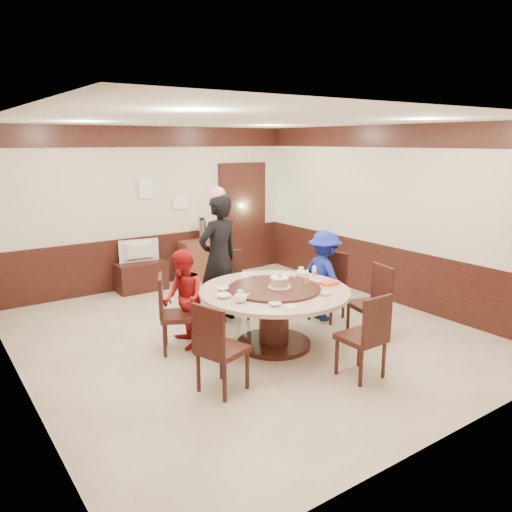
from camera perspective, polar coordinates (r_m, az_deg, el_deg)
room at (r=6.52m, az=-1.22°, el=-0.04°), size 6.00×6.04×2.84m
banquet_table at (r=6.28m, az=2.10°, el=-5.72°), size 1.88×1.88×0.78m
chair_0 at (r=7.38m, az=8.16°, el=-4.82°), size 0.56×0.55×0.97m
chair_1 at (r=7.40m, az=-2.72°, el=-4.67°), size 0.54×0.55×0.97m
chair_2 at (r=6.30m, az=-8.95°, el=-8.04°), size 0.59×0.59×0.97m
chair_3 at (r=5.28m, az=-3.99°, el=-12.16°), size 0.56×0.55×0.97m
chair_4 at (r=5.68m, az=12.03°, el=-10.55°), size 0.44×0.45×0.97m
chair_5 at (r=6.78m, az=12.79°, el=-6.65°), size 0.52×0.52×0.97m
person_standing at (r=7.08m, az=-4.27°, el=-0.29°), size 0.74×0.56×1.85m
person_red at (r=6.30m, az=-8.29°, el=-4.92°), size 0.59×0.69×1.25m
person_blue at (r=7.28m, az=7.83°, el=-2.21°), size 0.52×0.86×1.31m
birthday_cake at (r=6.18m, az=2.70°, el=-2.99°), size 0.28×0.28×0.19m
teapot_left at (r=5.70m, az=-1.80°, el=-4.76°), size 0.17×0.15×0.13m
teapot_right at (r=6.75m, az=5.16°, el=-1.98°), size 0.17×0.15×0.13m
bowl_0 at (r=6.19m, az=-3.78°, el=-3.77°), size 0.14×0.14×0.03m
bowl_1 at (r=6.03m, az=7.94°, el=-4.30°), size 0.12×0.12×0.04m
bowl_2 at (r=5.61m, az=2.19°, el=-5.53°), size 0.14×0.14×0.03m
bowl_3 at (r=6.49m, az=7.24°, el=-3.00°), size 0.14×0.14×0.04m
bowl_4 at (r=5.89m, az=-3.71°, el=-4.60°), size 0.16×0.16×0.04m
bowl_5 at (r=6.77m, az=-0.36°, el=-2.24°), size 0.12×0.12×0.04m
saucer_near at (r=5.58m, az=4.08°, el=-5.77°), size 0.18×0.18×0.01m
saucer_far at (r=6.86m, az=2.61°, el=-2.16°), size 0.18×0.18×0.01m
shrimp_platter at (r=6.40m, az=8.42°, el=-3.20°), size 0.30×0.20×0.06m
bottle_0 at (r=6.42m, az=5.84°, el=-2.61°), size 0.06×0.06×0.16m
bottle_1 at (r=6.72m, az=6.67°, el=-1.92°), size 0.06×0.06×0.16m
tv_stand at (r=8.92m, az=-13.00°, el=-2.28°), size 0.85×0.45×0.50m
television at (r=8.81m, az=-13.14°, el=0.53°), size 0.69×0.19×0.39m
side_cabinet at (r=9.41m, az=-6.27°, el=-0.44°), size 0.80×0.40×0.75m
thermos at (r=9.31m, az=-6.17°, el=2.98°), size 0.15×0.15×0.38m
notice_left at (r=8.94m, az=-12.45°, el=7.57°), size 0.25×0.00×0.35m
notice_right at (r=9.24m, az=-8.62°, el=6.02°), size 0.30×0.00×0.22m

